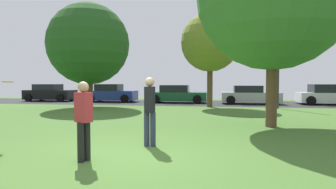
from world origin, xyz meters
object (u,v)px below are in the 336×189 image
object	(u,v)px
birch_tree_lone	(89,44)
parked_car_blue	(111,94)
parked_car_white	(328,95)
person_bystander	(150,108)
parked_car_black	(50,93)
frisbee_disc	(8,82)
parked_car_green	(177,95)
person_catcher	(84,118)
parked_car_silver	(250,95)
street_lamp_post	(278,72)
maple_tree_near	(210,43)

from	to	relation	value
birch_tree_lone	parked_car_blue	bearing A→B (deg)	93.89
parked_car_white	birch_tree_lone	bearing A→B (deg)	-163.75
person_bystander	parked_car_black	size ratio (longest dim) A/B	0.43
frisbee_disc	parked_car_white	world-z (taller)	frisbee_disc
parked_car_green	parked_car_white	size ratio (longest dim) A/B	1.08
person_bystander	parked_car_black	xyz separation A→B (m)	(-12.22, 15.43, -0.32)
person_catcher	parked_car_green	world-z (taller)	person_catcher
parked_car_blue	parked_car_white	distance (m)	16.36
parked_car_green	parked_car_silver	xyz separation A→B (m)	(5.46, -0.32, -0.00)
parked_car_white	parked_car_blue	bearing A→B (deg)	179.42
frisbee_disc	parked_car_white	bearing A→B (deg)	49.19
parked_car_black	parked_car_silver	distance (m)	16.37
person_bystander	street_lamp_post	world-z (taller)	street_lamp_post
person_catcher	person_bystander	xyz separation A→B (m)	(1.03, 1.55, 0.07)
parked_car_black	parked_car_blue	world-z (taller)	parked_car_blue
person_bystander	parked_car_green	distance (m)	15.26
frisbee_disc	parked_car_black	bearing A→B (deg)	118.33
parked_car_blue	parked_car_black	bearing A→B (deg)	179.31
parked_car_silver	maple_tree_near	bearing A→B (deg)	-132.38
person_catcher	parked_car_black	size ratio (longest dim) A/B	0.40
person_catcher	parked_car_blue	xyz separation A→B (m)	(-5.74, 16.91, -0.25)
parked_car_black	maple_tree_near	bearing A→B (deg)	-15.30
birch_tree_lone	parked_car_white	bearing A→B (deg)	16.25
maple_tree_near	street_lamp_post	xyz separation A→B (m)	(4.12, -0.34, -1.89)
parked_car_silver	person_bystander	bearing A→B (deg)	-105.55
frisbee_disc	street_lamp_post	xyz separation A→B (m)	(9.15, 11.66, 0.62)
parked_car_black	parked_car_white	size ratio (longest dim) A/B	0.98
birch_tree_lone	parked_car_white	xyz separation A→B (m)	(16.03, 4.67, -3.39)
parked_car_green	parked_car_silver	world-z (taller)	parked_car_green
person_catcher	parked_car_black	xyz separation A→B (m)	(-11.19, 16.98, -0.25)
person_catcher	parked_car_blue	bearing A→B (deg)	-46.08
maple_tree_near	person_catcher	distance (m)	13.87
birch_tree_lone	frisbee_disc	world-z (taller)	birch_tree_lone
maple_tree_near	person_bystander	xyz separation A→B (m)	(-1.27, -11.74, -3.16)
person_bystander	parked_car_black	bearing A→B (deg)	37.19
parked_car_blue	parked_car_white	xyz separation A→B (m)	(16.36, -0.17, -0.00)
person_bystander	parked_car_silver	bearing A→B (deg)	-16.74
birch_tree_lone	parked_car_white	world-z (taller)	birch_tree_lone
parked_car_blue	birch_tree_lone	bearing A→B (deg)	-86.11
birch_tree_lone	person_bystander	size ratio (longest dim) A/B	3.81
maple_tree_near	street_lamp_post	distance (m)	4.54
birch_tree_lone	parked_car_green	xyz separation A→B (m)	(5.12, 4.67, -3.42)
person_bystander	parked_car_black	distance (m)	19.69
frisbee_disc	parked_car_black	size ratio (longest dim) A/B	0.09
maple_tree_near	parked_car_blue	size ratio (longest dim) A/B	1.50
parked_car_green	parked_car_silver	distance (m)	5.47
parked_car_black	parked_car_green	size ratio (longest dim) A/B	0.91
parked_car_silver	street_lamp_post	world-z (taller)	street_lamp_post
person_bystander	parked_car_green	xyz separation A→B (m)	(-1.33, 15.20, -0.35)
parked_car_silver	person_catcher	bearing A→B (deg)	-107.47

